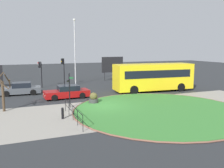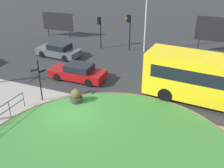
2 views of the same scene
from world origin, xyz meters
The scene contains 14 objects.
ground centered at (0.00, 0.00, 0.00)m, with size 120.00×120.00×0.00m, color #282B2D.
sidewalk_paving centered at (0.00, -1.83, 0.01)m, with size 32.00×8.35×0.02m, color gray.
grass_island centered at (3.84, -3.01, 0.05)m, with size 14.03×14.03×0.10m, color #387A33.
grass_kerb_ring centered at (3.84, -3.01, 0.06)m, with size 14.34×14.34×0.11m, color brown.
signpost_directional centered at (-2.82, 0.77, 1.72)m, with size 0.58×0.99×3.01m.
bus_yellow centered at (8.22, 5.03, 1.75)m, with size 9.65×3.26×3.25m.
car_near_lane centered at (-6.60, 8.73, 0.63)m, with size 4.46×2.10×1.36m.
car_trailing centered at (-2.22, 4.80, 0.62)m, with size 4.59×1.94×1.33m.
traffic_light_near centered at (-0.94, 13.29, 2.73)m, with size 0.48×0.31×3.72m.
traffic_light_far centered at (-4.00, 12.74, 2.48)m, with size 0.49×0.29×3.37m.
lamppost_tall centered at (0.79, 13.44, 4.81)m, with size 0.32×0.32×9.02m.
billboard_left centered at (-10.52, 14.77, 1.83)m, with size 3.98×0.52×2.92m.
billboard_right centered at (7.27, 15.65, 2.46)m, with size 3.66×0.33×3.74m.
planter_near_signpost centered at (-0.44, 1.43, 0.48)m, with size 0.86×0.86×1.05m.
Camera 2 is at (7.99, -12.23, 9.31)m, focal length 42.57 mm.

